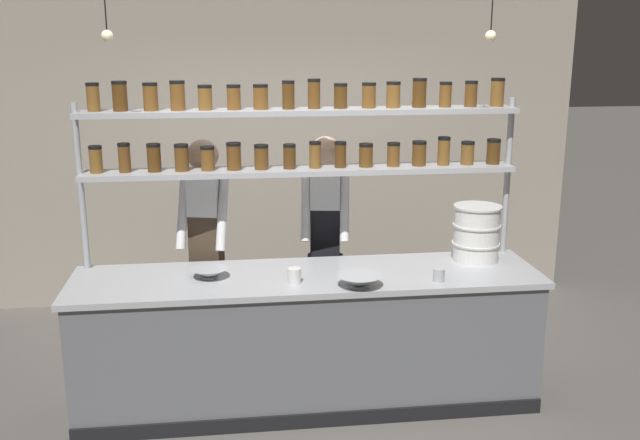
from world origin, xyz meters
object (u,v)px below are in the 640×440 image
(spice_shelf_unit, at_px, (301,142))
(chef_left, at_px, (206,240))
(prep_bowl_near_left, at_px, (359,281))
(serving_cup_front, at_px, (294,276))
(prep_bowl_center_front, at_px, (209,273))
(chef_center, at_px, (325,232))
(container_stack, at_px, (476,233))
(serving_cup_by_board, at_px, (439,275))

(spice_shelf_unit, distance_m, chef_left, 1.02)
(prep_bowl_near_left, xyz_separation_m, serving_cup_front, (-0.40, 0.13, 0.01))
(spice_shelf_unit, height_order, chef_left, spice_shelf_unit)
(spice_shelf_unit, distance_m, prep_bowl_center_front, 1.08)
(spice_shelf_unit, relative_size, chef_center, 1.72)
(prep_bowl_near_left, bearing_deg, chef_center, 95.19)
(chef_center, bearing_deg, container_stack, -18.07)
(spice_shelf_unit, relative_size, serving_cup_by_board, 35.71)
(chef_center, bearing_deg, spice_shelf_unit, -112.10)
(serving_cup_by_board, bearing_deg, chef_left, 152.09)
(serving_cup_front, bearing_deg, spice_shelf_unit, 78.53)
(serving_cup_front, bearing_deg, serving_cup_by_board, -5.09)
(spice_shelf_unit, distance_m, serving_cup_front, 0.93)
(prep_bowl_near_left, bearing_deg, chef_left, 139.22)
(container_stack, xyz_separation_m, prep_bowl_near_left, (-0.91, -0.45, -0.16))
(chef_left, relative_size, container_stack, 4.44)
(chef_left, height_order, prep_bowl_center_front, chef_left)
(container_stack, bearing_deg, chef_left, 168.18)
(spice_shelf_unit, xyz_separation_m, prep_bowl_center_front, (-0.64, -0.32, -0.81))
(spice_shelf_unit, relative_size, chef_left, 1.71)
(container_stack, bearing_deg, serving_cup_front, -166.31)
(spice_shelf_unit, xyz_separation_m, prep_bowl_near_left, (0.30, -0.61, -0.80))
(chef_left, bearing_deg, serving_cup_by_board, -13.58)
(container_stack, relative_size, prep_bowl_center_front, 1.62)
(chef_left, height_order, chef_center, chef_left)
(spice_shelf_unit, height_order, serving_cup_by_board, spice_shelf_unit)
(chef_left, height_order, serving_cup_front, chef_left)
(serving_cup_front, bearing_deg, prep_bowl_center_front, 162.98)
(container_stack, xyz_separation_m, serving_cup_front, (-1.31, -0.32, -0.15))
(spice_shelf_unit, height_order, container_stack, spice_shelf_unit)
(chef_left, xyz_separation_m, serving_cup_by_board, (1.51, -0.80, -0.06))
(chef_center, bearing_deg, serving_cup_front, -101.23)
(prep_bowl_near_left, distance_m, serving_cup_by_board, 0.53)
(prep_bowl_near_left, bearing_deg, container_stack, 26.08)
(chef_center, height_order, prep_bowl_center_front, chef_center)
(container_stack, xyz_separation_m, prep_bowl_center_front, (-1.86, -0.15, -0.17))
(chef_center, height_order, prep_bowl_near_left, chef_center)
(chef_left, relative_size, prep_bowl_near_left, 5.98)
(chef_left, distance_m, chef_center, 0.90)
(prep_bowl_center_front, bearing_deg, prep_bowl_near_left, -17.29)
(container_stack, height_order, serving_cup_front, container_stack)
(spice_shelf_unit, bearing_deg, serving_cup_by_board, -34.37)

